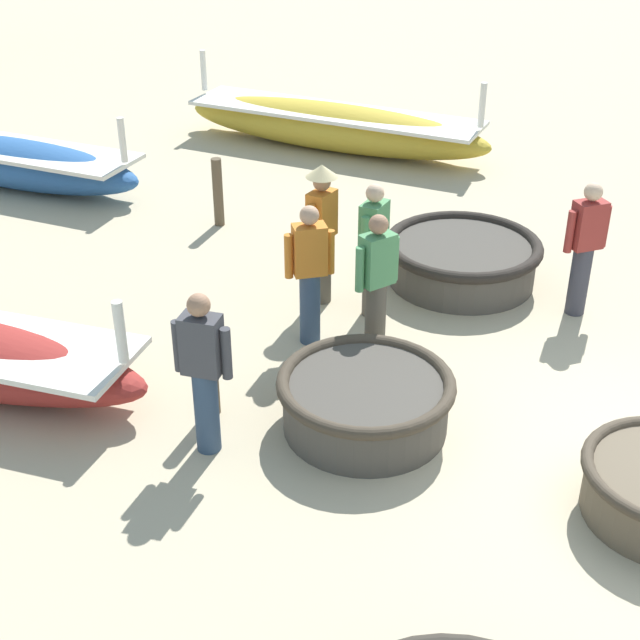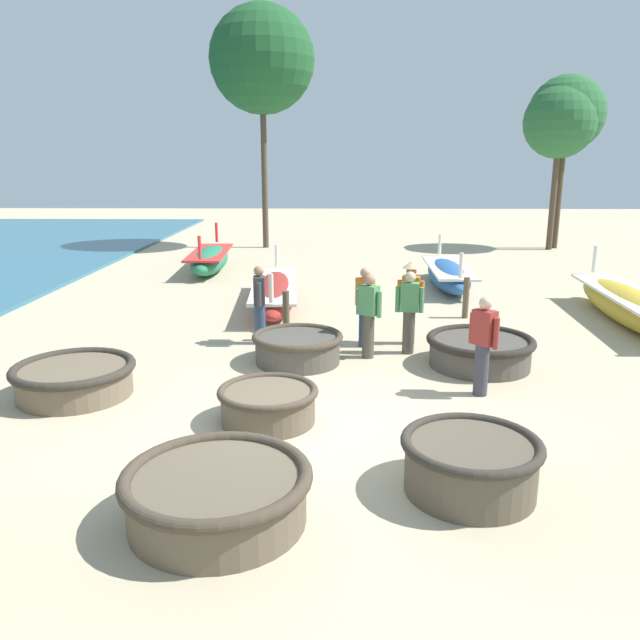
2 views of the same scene
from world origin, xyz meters
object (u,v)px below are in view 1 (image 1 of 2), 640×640
fisherman_hauling (204,370)px  fisherman_by_coracle (585,246)px  fisherman_standing_left (373,247)px  fisherman_with_hat (310,272)px  fisherman_standing_right (377,282)px  coracle_weathered (365,400)px  mooring_post_inland (210,367)px  coracle_beside_post (462,259)px  mooring_post_mid_beach (218,192)px  fisherman_crouching (322,225)px  long_boat_ochre_hull (334,126)px  long_boat_blue_hull (14,162)px

fisherman_hauling → fisherman_by_coracle: bearing=-36.2°
fisherman_standing_left → fisherman_with_hat: bearing=152.1°
fisherman_standing_right → coracle_weathered: bearing=-165.7°
mooring_post_inland → coracle_weathered: bearing=-77.7°
coracle_weathered → fisherman_hauling: (-0.81, 1.20, 0.54)m
fisherman_standing_right → mooring_post_inland: 1.96m
coracle_beside_post → mooring_post_inland: bearing=156.3°
coracle_beside_post → fisherman_standing_left: (-1.18, 0.76, 0.54)m
mooring_post_mid_beach → fisherman_by_coracle: bearing=-98.9°
fisherman_crouching → long_boat_ochre_hull: bearing=18.9°
fisherman_hauling → fisherman_by_coracle: size_ratio=1.00×
long_boat_ochre_hull → fisherman_standing_left: (-5.23, -2.40, 0.43)m
fisherman_hauling → fisherman_with_hat: size_ratio=1.00×
long_boat_ochre_hull → fisherman_crouching: fisherman_crouching is taller
coracle_weathered → fisherman_standing_right: 1.44m
fisherman_hauling → fisherman_by_coracle: same height
long_boat_ochre_hull → fisherman_standing_left: fisherman_standing_left is taller
fisherman_standing_right → mooring_post_inland: bearing=145.7°
fisherman_hauling → mooring_post_mid_beach: 5.04m
coracle_beside_post → mooring_post_mid_beach: mooring_post_mid_beach is taller
coracle_weathered → mooring_post_inland: 1.47m
long_boat_blue_hull → mooring_post_mid_beach: 3.59m
fisherman_with_hat → coracle_beside_post: bearing=-30.8°
coracle_weathered → fisherman_standing_right: fisherman_standing_right is taller
fisherman_crouching → mooring_post_inland: size_ratio=1.62×
long_boat_ochre_hull → fisherman_crouching: (-5.14, -1.76, 0.56)m
fisherman_hauling → fisherman_by_coracle: (3.75, -2.74, 0.00)m
long_boat_blue_hull → fisherman_standing_left: 6.63m
coracle_weathered → mooring_post_inland: size_ratio=1.60×
fisherman_by_coracle → mooring_post_inland: 4.41m
fisherman_by_coracle → fisherman_standing_left: bearing=112.1°
long_boat_ochre_hull → fisherman_by_coracle: fisherman_by_coracle is taller
fisherman_standing_right → long_boat_blue_hull: bearing=68.2°
coracle_weathered → mooring_post_mid_beach: mooring_post_mid_beach is taller
fisherman_hauling → fisherman_crouching: (2.97, 0.06, 0.12)m
long_boat_ochre_hull → coracle_beside_post: bearing=-142.0°
long_boat_blue_hull → long_boat_ochre_hull: bearing=-49.6°
fisherman_by_coracle → fisherman_standing_right: (-1.65, 1.87, 0.00)m
coracle_beside_post → long_boat_blue_hull: bearing=84.4°
fisherman_hauling → fisherman_with_hat: same height
coracle_weathered → long_boat_blue_hull: bearing=60.5°
coracle_weathered → long_boat_blue_hull: long_boat_blue_hull is taller
fisherman_by_coracle → fisherman_hauling: bearing=143.8°
fisherman_crouching → mooring_post_inland: 2.51m
mooring_post_inland → fisherman_by_coracle: bearing=-42.4°
fisherman_with_hat → mooring_post_inland: fisherman_with_hat is taller
long_boat_blue_hull → fisherman_with_hat: bearing=-114.5°
coracle_beside_post → mooring_post_inland: size_ratio=1.84×
coracle_beside_post → fisherman_crouching: size_ratio=1.14×
fisherman_hauling → fisherman_standing_right: 2.28m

